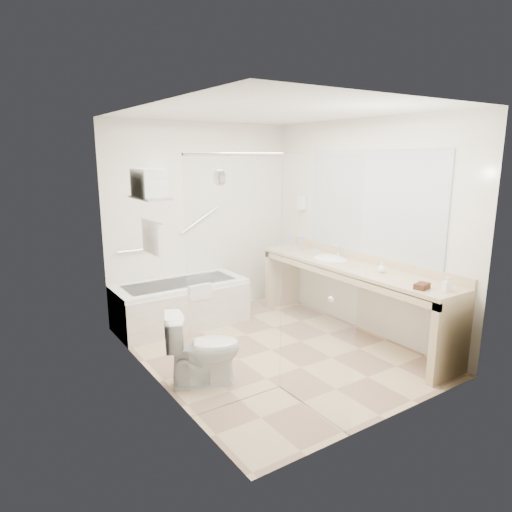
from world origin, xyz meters
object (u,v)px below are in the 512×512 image
water_bottle_left (290,245)px  vanity_counter (351,283)px  bathtub (181,304)px  toilet (203,349)px  amenity_basket (422,286)px

water_bottle_left → vanity_counter: bearing=-83.6°
bathtub → vanity_counter: (1.52, -1.39, 0.36)m
toilet → amenity_basket: (1.85, -0.95, 0.54)m
bathtub → toilet: (-0.45, -1.48, 0.06)m
water_bottle_left → bathtub: bearing=164.9°
vanity_counter → water_bottle_left: 1.06m
vanity_counter → amenity_basket: bearing=-96.8°
bathtub → amenity_basket: (1.40, -2.43, 0.60)m
water_bottle_left → amenity_basket: bearing=-90.3°
bathtub → toilet: toilet is taller
toilet → amenity_basket: amenity_basket is taller
vanity_counter → amenity_basket: 1.08m
bathtub → toilet: 1.55m
toilet → amenity_basket: 2.15m
bathtub → amenity_basket: 2.87m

